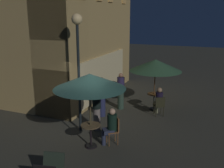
{
  "coord_description": "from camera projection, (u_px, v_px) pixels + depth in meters",
  "views": [
    {
      "loc": [
        -7.49,
        -4.22,
        4.3
      ],
      "look_at": [
        1.59,
        -0.55,
        1.67
      ],
      "focal_mm": 41.75,
      "sensor_mm": 36.0,
      "label": 1
    }
  ],
  "objects": [
    {
      "name": "ground_plane",
      "position": [
        81.0,
        138.0,
        9.35
      ],
      "size": [
        60.0,
        60.0,
        0.0
      ],
      "primitive_type": "plane",
      "color": "#38372C"
    },
    {
      "name": "cafe_building",
      "position": [
        41.0,
        24.0,
        12.76
      ],
      "size": [
        7.53,
        9.1,
        7.69
      ],
      "color": "tan",
      "rests_on": "ground"
    },
    {
      "name": "street_lamp_near_corner",
      "position": [
        78.0,
        45.0,
        9.15
      ],
      "size": [
        0.38,
        0.38,
        4.33
      ],
      "color": "black",
      "rests_on": "ground"
    },
    {
      "name": "cafe_table_0",
      "position": [
        91.0,
        132.0,
        8.6
      ],
      "size": [
        0.65,
        0.65,
        0.79
      ],
      "color": "black",
      "rests_on": "ground"
    },
    {
      "name": "cafe_table_1",
      "position": [
        154.0,
        99.0,
        12.02
      ],
      "size": [
        0.62,
        0.62,
        0.77
      ],
      "color": "black",
      "rests_on": "ground"
    },
    {
      "name": "patio_umbrella_0",
      "position": [
        90.0,
        81.0,
        8.15
      ],
      "size": [
        2.31,
        2.31,
        2.51
      ],
      "color": "black",
      "rests_on": "ground"
    },
    {
      "name": "patio_umbrella_1",
      "position": [
        155.0,
        65.0,
        11.61
      ],
      "size": [
        2.34,
        2.34,
        2.36
      ],
      "color": "black",
      "rests_on": "ground"
    },
    {
      "name": "cafe_chair_0",
      "position": [
        115.0,
        128.0,
        8.81
      ],
      "size": [
        0.54,
        0.54,
        0.96
      ],
      "rotation": [
        0.0,
        0.0,
        2.24
      ],
      "color": "brown",
      "rests_on": "ground"
    },
    {
      "name": "cafe_chair_1",
      "position": [
        159.0,
        104.0,
        11.22
      ],
      "size": [
        0.56,
        0.56,
        0.88
      ],
      "rotation": [
        0.0,
        0.0,
        0.52
      ],
      "color": "black",
      "rests_on": "ground"
    },
    {
      "name": "patron_seated_0",
      "position": [
        111.0,
        124.0,
        8.73
      ],
      "size": [
        0.49,
        0.52,
        1.28
      ],
      "rotation": [
        0.0,
        0.0,
        2.24
      ],
      "color": "#282D43",
      "rests_on": "ground"
    },
    {
      "name": "patron_seated_1",
      "position": [
        159.0,
        99.0,
        11.31
      ],
      "size": [
        0.51,
        0.44,
        1.27
      ],
      "rotation": [
        0.0,
        0.0,
        0.52
      ],
      "color": "#747351",
      "rests_on": "ground"
    },
    {
      "name": "patron_standing_2",
      "position": [
        102.0,
        97.0,
        11.17
      ],
      "size": [
        0.37,
        0.37,
        1.74
      ],
      "rotation": [
        0.0,
        0.0,
        5.62
      ],
      "color": "#222749",
      "rests_on": "ground"
    },
    {
      "name": "patron_standing_3",
      "position": [
        97.0,
        109.0,
        9.83
      ],
      "size": [
        0.31,
        0.31,
        1.64
      ],
      "rotation": [
        0.0,
        0.0,
        4.93
      ],
      "color": "slate",
      "rests_on": "ground"
    },
    {
      "name": "patron_standing_4",
      "position": [
        121.0,
        91.0,
        12.03
      ],
      "size": [
        0.34,
        0.34,
        1.71
      ],
      "rotation": [
        0.0,
        0.0,
        2.99
      ],
      "color": "#2B3F32",
      "rests_on": "ground"
    }
  ]
}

